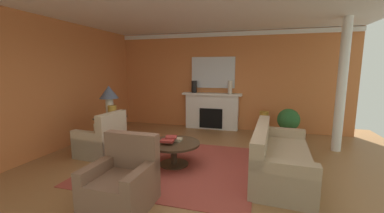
% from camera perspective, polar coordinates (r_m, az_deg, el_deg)
% --- Properties ---
extents(ground_plane, '(8.68, 8.68, 0.00)m').
position_cam_1_polar(ground_plane, '(4.51, 0.58, -15.14)').
color(ground_plane, olive).
extents(wall_fireplace, '(7.20, 0.12, 2.93)m').
position_cam_1_polar(wall_fireplace, '(7.46, 7.56, 5.97)').
color(wall_fireplace, '#CC723D').
rests_on(wall_fireplace, ground_plane).
extents(wall_window, '(0.12, 7.28, 2.93)m').
position_cam_1_polar(wall_window, '(6.18, -30.25, 4.22)').
color(wall_window, '#CC723D').
rests_on(wall_window, ground_plane).
extents(ceiling_panel, '(7.20, 7.28, 0.06)m').
position_cam_1_polar(ceiling_panel, '(4.55, 1.73, 23.13)').
color(ceiling_panel, white).
extents(crown_moulding, '(7.20, 0.08, 0.12)m').
position_cam_1_polar(crown_moulding, '(7.44, 7.69, 16.64)').
color(crown_moulding, white).
extents(area_rug, '(3.01, 2.73, 0.01)m').
position_cam_1_polar(area_rug, '(4.80, -4.29, -13.56)').
color(area_rug, '#993D33').
rests_on(area_rug, ground_plane).
extents(fireplace, '(1.80, 0.35, 1.11)m').
position_cam_1_polar(fireplace, '(7.41, 4.70, -1.28)').
color(fireplace, white).
rests_on(fireplace, ground_plane).
extents(mantel_mirror, '(1.33, 0.04, 0.93)m').
position_cam_1_polar(mantel_mirror, '(7.42, 5.00, 8.04)').
color(mantel_mirror, silver).
extents(sofa, '(1.03, 2.15, 0.85)m').
position_cam_1_polar(sofa, '(4.51, 19.83, -11.63)').
color(sofa, tan).
rests_on(sofa, ground_plane).
extents(armchair_near_window, '(0.86, 0.86, 0.95)m').
position_cam_1_polar(armchair_near_window, '(5.53, -20.57, -7.76)').
color(armchair_near_window, '#C1B293').
rests_on(armchair_near_window, ground_plane).
extents(armchair_facing_fireplace, '(0.82, 0.82, 0.95)m').
position_cam_1_polar(armchair_facing_fireplace, '(3.52, -16.26, -17.33)').
color(armchair_facing_fireplace, brown).
rests_on(armchair_facing_fireplace, ground_plane).
extents(coffee_table, '(1.00, 1.00, 0.45)m').
position_cam_1_polar(coffee_table, '(4.69, -4.34, -9.83)').
color(coffee_table, '#3D2D1E').
rests_on(coffee_table, ground_plane).
extents(side_table, '(0.56, 0.56, 0.70)m').
position_cam_1_polar(side_table, '(6.14, -18.69, -5.11)').
color(side_table, '#3D2D1E').
rests_on(side_table, ground_plane).
extents(table_lamp, '(0.44, 0.44, 0.75)m').
position_cam_1_polar(table_lamp, '(6.00, -19.08, 2.56)').
color(table_lamp, beige).
rests_on(table_lamp, side_table).
extents(vase_mantel_right, '(0.13, 0.13, 0.38)m').
position_cam_1_polar(vase_mantel_right, '(7.18, 9.02, 4.54)').
color(vase_mantel_right, beige).
rests_on(vase_mantel_right, fireplace).
extents(vase_mantel_left, '(0.16, 0.16, 0.37)m').
position_cam_1_polar(vase_mantel_left, '(7.40, 0.50, 4.71)').
color(vase_mantel_left, black).
rests_on(vase_mantel_left, fireplace).
extents(vase_on_side_table, '(0.20, 0.20, 0.30)m').
position_cam_1_polar(vase_on_side_table, '(5.87, -18.37, -1.22)').
color(vase_on_side_table, '#B7892D').
rests_on(vase_on_side_table, side_table).
extents(vase_tall_corner, '(0.25, 0.25, 0.67)m').
position_cam_1_polar(vase_tall_corner, '(7.02, 16.63, -3.80)').
color(vase_tall_corner, '#B7892D').
rests_on(vase_tall_corner, ground_plane).
extents(book_red_cover, '(0.22, 0.17, 0.05)m').
position_cam_1_polar(book_red_cover, '(4.76, -3.75, -7.77)').
color(book_red_cover, tan).
rests_on(book_red_cover, coffee_table).
extents(book_art_folio, '(0.26, 0.21, 0.04)m').
position_cam_1_polar(book_art_folio, '(4.53, -5.91, -8.09)').
color(book_art_folio, maroon).
rests_on(book_art_folio, coffee_table).
extents(book_small_novel, '(0.25, 0.25, 0.03)m').
position_cam_1_polar(book_small_novel, '(4.64, -4.95, -7.22)').
color(book_small_novel, maroon).
rests_on(book_small_novel, coffee_table).
extents(potted_plant, '(0.56, 0.56, 0.83)m').
position_cam_1_polar(potted_plant, '(6.66, 21.89, -3.40)').
color(potted_plant, '#333333').
rests_on(potted_plant, ground_plane).
extents(column_white, '(0.20, 0.20, 2.93)m').
position_cam_1_polar(column_white, '(6.20, 31.97, 4.10)').
color(column_white, white).
rests_on(column_white, ground_plane).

